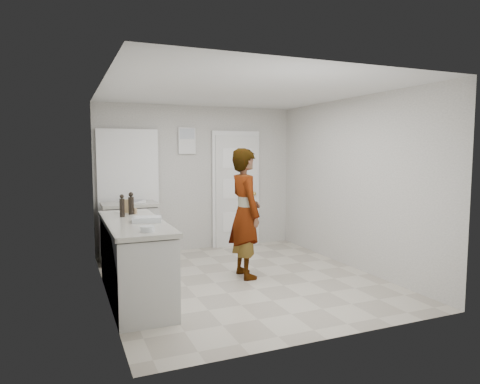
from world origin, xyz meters
name	(u,v)px	position (x,y,z in m)	size (l,w,h in m)	color
ground	(242,279)	(0.00, 0.00, 0.00)	(4.00, 4.00, 0.00)	#A59C8B
room_shell	(189,192)	(-0.17, 1.95, 1.02)	(4.00, 4.00, 4.00)	#A9A7A0
main_counter	(135,263)	(-1.45, -0.20, 0.43)	(0.64, 1.96, 0.93)	beige
side_counter	(130,234)	(-1.25, 1.55, 0.43)	(0.84, 0.61, 0.93)	beige
person	(245,213)	(0.09, 0.12, 0.88)	(0.64, 0.42, 1.76)	silver
cake_mix_box	(125,206)	(-1.45, 0.46, 1.01)	(0.11, 0.05, 0.18)	olive
spice_jar	(135,211)	(-1.35, 0.33, 0.96)	(0.05, 0.05, 0.07)	tan
oil_cruet_a	(131,204)	(-1.40, 0.30, 1.06)	(0.07, 0.07, 0.28)	black
oil_cruet_b	(122,206)	(-1.54, 0.13, 1.06)	(0.06, 0.06, 0.28)	black
baking_dish	(147,219)	(-1.32, -0.35, 0.95)	(0.36, 0.29, 0.06)	silver
egg_bowl	(147,229)	(-1.43, -0.94, 0.95)	(0.14, 0.14, 0.05)	silver
papers	(137,202)	(-1.13, 1.60, 0.93)	(0.28, 0.35, 0.01)	white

